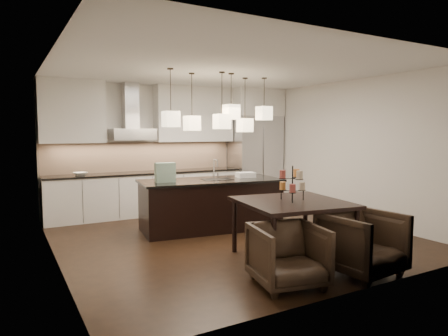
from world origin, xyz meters
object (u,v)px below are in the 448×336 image
armchair_left (288,255)px  armchair_right (362,243)px  island_body (211,205)px  dining_table (292,230)px  refrigerator (255,160)px

armchair_left → armchair_right: bearing=3.3°
island_body → armchair_right: 3.07m
armchair_left → dining_table: bearing=60.2°
island_body → armchair_left: 2.90m
refrigerator → armchair_left: bearing=-119.6°
dining_table → armchair_left: 0.99m
refrigerator → dining_table: refrigerator is taller
island_body → armchair_right: size_ratio=2.83×
refrigerator → armchair_left: 5.37m
refrigerator → dining_table: bearing=-117.0°
refrigerator → armchair_right: (-1.59, -4.78, -0.68)m
island_body → armchair_left: (-0.49, -2.86, -0.08)m
dining_table → armchair_right: (0.39, -0.89, -0.02)m
armchair_right → refrigerator: bearing=66.8°
refrigerator → island_body: (-2.15, -1.76, -0.64)m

